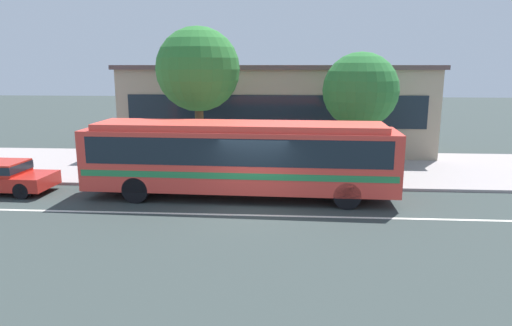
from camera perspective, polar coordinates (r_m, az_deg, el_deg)
name	(u,v)px	position (r m, az deg, el deg)	size (l,w,h in m)	color
ground_plane	(253,208)	(16.81, -0.35, -5.64)	(120.00, 120.00, 0.00)	#333C3A
sidewalk_slab	(263,167)	(23.28, 0.89, -0.46)	(60.00, 8.00, 0.12)	#9E9493
lane_stripe_center	(252,215)	(16.05, -0.56, -6.50)	(56.00, 0.16, 0.01)	silver
transit_bus	(240,155)	(17.77, -2.02, 1.05)	(12.01, 2.85, 2.96)	#E63F35
pedestrian_waiting_near_sign	(335,160)	(20.22, 9.75, 0.33)	(0.48, 0.48, 1.61)	#1E2646
bus_stop_sign	(341,148)	(19.76, 10.49, 1.79)	(0.08, 0.44, 2.39)	gray
street_tree_near_stop	(198,70)	(21.68, -7.20, 11.40)	(3.86, 3.86, 6.73)	brown
street_tree_mid_block	(360,90)	(22.14, 12.84, 8.77)	(3.52, 3.52, 5.60)	brown
station_building	(277,107)	(28.46, 2.58, 6.93)	(17.79, 7.93, 5.11)	tan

